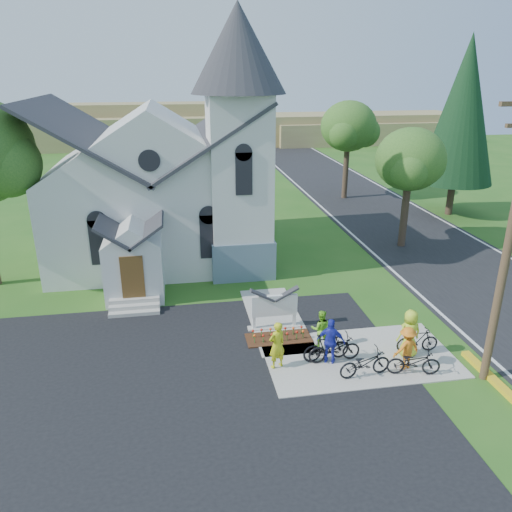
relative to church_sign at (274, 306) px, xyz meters
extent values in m
plane|color=#275A19|center=(1.20, -3.20, -1.03)|extent=(120.00, 120.00, 0.00)
cube|color=black|center=(-5.80, -5.20, -1.02)|extent=(20.00, 16.00, 0.02)
cube|color=black|center=(11.20, 11.80, -1.02)|extent=(8.00, 90.00, 0.02)
cube|color=#A59E95|center=(2.70, -2.70, -1.00)|extent=(7.00, 4.00, 0.05)
cube|color=silver|center=(-4.80, 9.80, 1.47)|extent=(11.00, 9.00, 5.00)
cube|color=slate|center=(-0.50, 6.50, -0.03)|extent=(3.20, 3.20, 2.00)
cube|color=silver|center=(-0.50, 6.50, 3.47)|extent=(3.00, 3.00, 9.00)
cone|color=#2A292E|center=(-0.50, 6.50, 9.97)|extent=(4.50, 4.50, 4.00)
cube|color=silver|center=(-5.80, 4.10, 0.37)|extent=(2.60, 2.40, 2.80)
cube|color=#573A19|center=(-5.80, 2.87, 0.47)|extent=(1.00, 0.10, 2.00)
cube|color=#A59E95|center=(0.00, 0.00, -0.98)|extent=(2.20, 0.40, 0.10)
cube|color=white|center=(-0.85, 0.00, -0.48)|extent=(0.12, 0.12, 1.00)
cube|color=white|center=(0.85, 0.00, -0.48)|extent=(0.12, 0.12, 1.00)
cube|color=white|center=(0.00, 0.00, 0.02)|extent=(1.90, 0.14, 0.90)
cube|color=#3C1D10|center=(0.00, -0.90, -0.99)|extent=(2.60, 1.10, 0.07)
cylinder|color=#493324|center=(6.50, -4.70, 3.97)|extent=(0.28, 0.28, 10.00)
cylinder|color=#392B1F|center=(9.70, 8.80, 1.00)|extent=(0.44, 0.44, 4.05)
ellipsoid|color=#2D5A1E|center=(9.70, 8.80, 4.22)|extent=(4.00, 4.00, 3.60)
cylinder|color=#392B1F|center=(10.20, 20.80, 1.22)|extent=(0.44, 0.44, 4.50)
ellipsoid|color=#2D5A1E|center=(10.20, 20.80, 4.79)|extent=(4.40, 4.40, 3.96)
cylinder|color=#392B1F|center=(16.20, 14.80, 0.17)|extent=(0.50, 0.50, 2.40)
cone|color=black|center=(16.20, 14.80, 6.37)|extent=(5.20, 5.20, 10.00)
cube|color=olive|center=(7.20, 52.80, 0.97)|extent=(60.00, 8.00, 4.00)
cube|color=olive|center=(-8.80, 54.80, 1.77)|extent=(30.00, 6.00, 5.60)
cube|color=olive|center=(23.20, 50.80, 0.47)|extent=(25.00, 6.00, 3.00)
imported|color=#BDC216|center=(-0.50, -2.88, -0.08)|extent=(0.77, 0.64, 1.80)
imported|color=black|center=(1.65, -2.86, -0.46)|extent=(2.00, 0.78, 1.04)
imported|color=#73CA25|center=(1.44, -1.78, -0.21)|extent=(0.84, 0.71, 1.52)
imported|color=black|center=(1.38, -2.74, -0.43)|extent=(1.85, 0.71, 1.09)
imported|color=#2229AC|center=(1.48, -2.91, -0.10)|extent=(1.11, 0.80, 1.75)
imported|color=black|center=(2.41, -3.93, -0.48)|extent=(1.97, 0.89, 1.00)
imported|color=orange|center=(4.03, -3.69, -0.17)|extent=(1.15, 0.82, 1.61)
imported|color=black|center=(4.94, -2.76, -0.49)|extent=(1.64, 0.55, 0.97)
imported|color=#B7D628|center=(4.49, -2.93, -0.05)|extent=(0.96, 0.68, 1.86)
imported|color=black|center=(4.12, -4.12, -0.49)|extent=(1.95, 1.00, 0.98)
camera|label=1|loc=(-3.81, -17.95, 9.13)|focal=35.00mm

